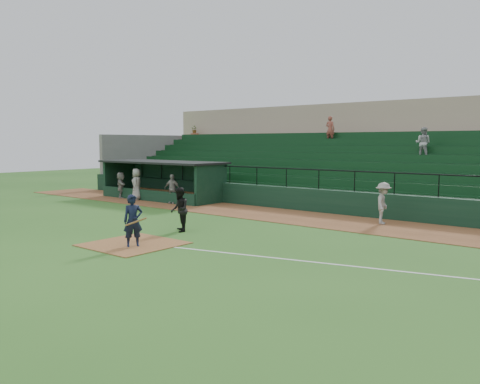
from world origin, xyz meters
The scene contains 12 objects.
ground centered at (0.00, 0.00, 0.00)m, with size 90.00×90.00×0.00m, color #2C5F1E.
warning_track centered at (0.00, 8.00, 0.01)m, with size 40.00×4.00×0.03m, color brown.
home_plate_dirt centered at (0.00, -1.00, 0.01)m, with size 3.00×3.00×0.03m, color brown.
foul_line centered at (8.00, 1.20, 0.01)m, with size 18.00×0.09×0.01m, color white.
stadium_structure centered at (0.00, 16.46, 2.30)m, with size 38.00×13.08×6.40m.
dugout centered at (-9.75, 9.56, 1.33)m, with size 8.90×3.20×2.42m.
batter_at_plate centered at (0.34, -1.27, 0.91)m, with size 1.14×0.79×1.83m.
umpire centered at (-0.55, 1.79, 0.90)m, with size 0.88×0.68×1.80m, color black.
runner centered at (5.15, 8.63, 0.95)m, with size 1.19×0.68×1.84m, color #9B9691.
dugout_player_a centered at (-7.38, 7.77, 0.89)m, with size 1.01×0.42×1.72m, color gray.
dugout_player_b centered at (-10.46, 7.66, 1.01)m, with size 0.95×0.62×1.95m, color #A19D97.
dugout_player_c centered at (-12.13, 7.73, 0.87)m, with size 1.55×0.49×1.67m, color gray.
Camera 1 is at (13.76, -11.93, 3.61)m, focal length 36.82 mm.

